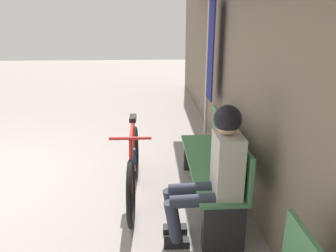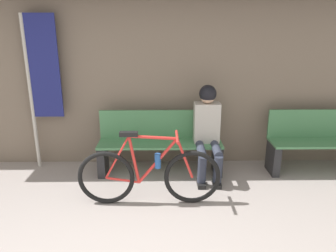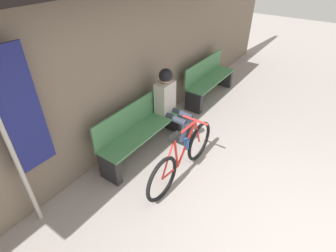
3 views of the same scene
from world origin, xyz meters
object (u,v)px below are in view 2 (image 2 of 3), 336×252
object	(u,v)px
park_bench_near	(160,144)
person_seated	(208,126)
park_bench_far	(325,144)
banner_pole	(40,76)
bicycle	(149,175)

from	to	relation	value
park_bench_near	person_seated	bearing A→B (deg)	-10.65
park_bench_near	person_seated	xyz separation A→B (m)	(0.63, -0.12, 0.30)
park_bench_far	park_bench_near	bearing A→B (deg)	179.96
person_seated	banner_pole	size ratio (longest dim) A/B	0.58
bicycle	park_bench_far	xyz separation A→B (m)	(2.41, 0.85, 0.04)
person_seated	banner_pole	bearing A→B (deg)	171.88
bicycle	person_seated	bearing A→B (deg)	44.41
bicycle	person_seated	world-z (taller)	person_seated
banner_pole	person_seated	bearing A→B (deg)	-8.12
park_bench_far	banner_pole	world-z (taller)	banner_pole
bicycle	banner_pole	world-z (taller)	banner_pole
park_bench_near	bicycle	size ratio (longest dim) A/B	1.03
bicycle	person_seated	xyz separation A→B (m)	(0.74, 0.73, 0.35)
park_bench_far	banner_pole	distance (m)	4.02
person_seated	park_bench_near	bearing A→B (deg)	169.35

